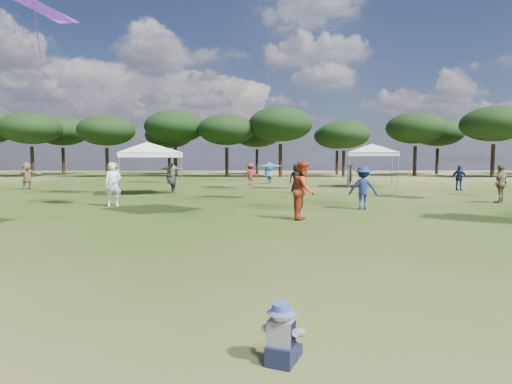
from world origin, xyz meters
TOP-DOWN VIEW (x-y plane):
  - tree_line at (2.39, 47.41)m, footprint 108.78×17.63m
  - tent_left at (-5.69, 21.72)m, footprint 6.36×6.36m
  - tent_right at (8.43, 27.35)m, footprint 6.54×6.54m
  - toddler at (0.40, 1.79)m, footprint 0.45×0.49m
  - festival_crowd at (-2.95, 21.99)m, footprint 30.49×21.46m

SIDE VIEW (x-z plane):
  - toddler at x=0.40m, z-range -0.03..0.56m
  - festival_crowd at x=-2.95m, z-range -0.09..1.84m
  - tent_left at x=-5.69m, z-range 1.17..4.37m
  - tent_right at x=8.43m, z-range 1.23..4.53m
  - tree_line at x=2.39m, z-range 1.54..9.31m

